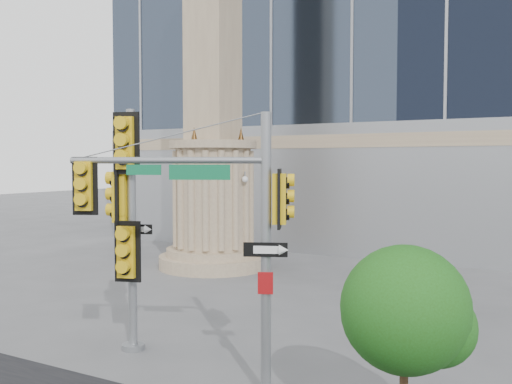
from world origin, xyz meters
The scene contains 5 objects.
ground centered at (0.00, 0.00, 0.00)m, with size 120.00×120.00×0.00m, color #545456.
monument centered at (-6.00, 9.00, 5.52)m, with size 4.40×4.40×16.60m.
main_signal_pole centered at (1.03, -1.53, 3.19)m, with size 3.75×1.92×5.15m.
secondary_signal_pole centered at (-2.00, -0.49, 3.19)m, with size 1.02×0.72×5.43m.
street_tree centered at (4.59, -1.78, 2.00)m, with size 1.95×1.91×3.04m.
Camera 1 is at (6.70, -10.10, 4.25)m, focal length 40.00 mm.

